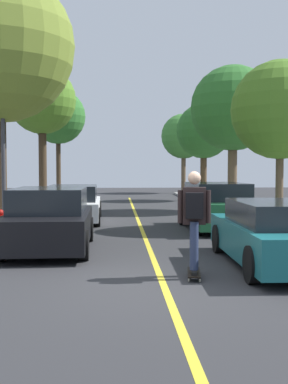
{
  "coord_description": "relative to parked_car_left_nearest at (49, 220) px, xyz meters",
  "views": [
    {
      "loc": [
        -0.75,
        -7.97,
        1.93
      ],
      "look_at": [
        0.18,
        9.1,
        1.09
      ],
      "focal_mm": 45.3,
      "sensor_mm": 36.0,
      "label": 1
    }
  ],
  "objects": [
    {
      "name": "ground",
      "position": [
        2.37,
        -3.51,
        -0.71
      ],
      "size": [
        80.0,
        80.0,
        0.0
      ],
      "primitive_type": "plane",
      "color": "#2D2D30"
    },
    {
      "name": "center_line",
      "position": [
        2.37,
        0.49,
        -0.71
      ],
      "size": [
        0.12,
        39.2,
        0.01
      ],
      "primitive_type": "cube",
      "color": "gold",
      "rests_on": "ground"
    },
    {
      "name": "parked_car_left_nearest",
      "position": [
        0.0,
        0.0,
        0.0
      ],
      "size": [
        2.02,
        4.09,
        1.46
      ],
      "color": "black",
      "rests_on": "ground"
    },
    {
      "name": "parked_car_left_near",
      "position": [
        0.0,
        6.05,
        -0.07
      ],
      "size": [
        2.09,
        4.64,
        1.32
      ],
      "color": "white",
      "rests_on": "ground"
    },
    {
      "name": "parked_car_right_nearest",
      "position": [
        4.74,
        -2.15,
        -0.08
      ],
      "size": [
        1.96,
        4.41,
        1.28
      ],
      "color": "#196066",
      "rests_on": "ground"
    },
    {
      "name": "parked_car_right_near",
      "position": [
        4.74,
        3.57,
        0.01
      ],
      "size": [
        2.05,
        4.08,
        1.47
      ],
      "color": "#1E5B33",
      "rests_on": "ground"
    },
    {
      "name": "street_tree_left_near",
      "position": [
        -1.97,
        11.99,
        4.42
      ],
      "size": [
        3.23,
        3.23,
        6.65
      ],
      "color": "#3D2D1E",
      "rests_on": "sidewalk_left"
    },
    {
      "name": "street_tree_left_far",
      "position": [
        -1.97,
        18.17,
        4.32
      ],
      "size": [
        3.3,
        3.3,
        6.57
      ],
      "color": "#3D2D1E",
      "rests_on": "sidewalk_left"
    },
    {
      "name": "street_tree_right_nearest",
      "position": [
        6.71,
        3.52,
        3.04
      ],
      "size": [
        3.1,
        3.1,
        5.17
      ],
      "color": "brown",
      "rests_on": "sidewalk_right"
    },
    {
      "name": "street_tree_right_near",
      "position": [
        6.71,
        9.8,
        3.85
      ],
      "size": [
        3.77,
        3.77,
        6.33
      ],
      "color": "brown",
      "rests_on": "sidewalk_right"
    },
    {
      "name": "street_tree_right_far",
      "position": [
        6.71,
        17.05,
        3.39
      ],
      "size": [
        3.25,
        3.25,
        5.62
      ],
      "color": "#4C3823",
      "rests_on": "sidewalk_right"
    },
    {
      "name": "street_tree_right_farthest",
      "position": [
        6.71,
        25.82,
        3.67
      ],
      "size": [
        3.47,
        3.47,
        6.0
      ],
      "color": "brown",
      "rests_on": "sidewalk_right"
    },
    {
      "name": "fire_hydrant",
      "position": [
        -1.5,
        1.5,
        -0.23
      ],
      "size": [
        0.2,
        0.2,
        0.7
      ],
      "color": "#B2140F",
      "rests_on": "sidewalk_left"
    },
    {
      "name": "streetlamp",
      "position": [
        -1.75,
        3.02,
        2.94
      ],
      "size": [
        0.36,
        0.24,
        6.21
      ],
      "color": "#38383D",
      "rests_on": "sidewalk_left"
    },
    {
      "name": "skateboard",
      "position": [
        2.96,
        -3.08,
        -0.62
      ],
      "size": [
        0.33,
        0.86,
        0.1
      ],
      "color": "black",
      "rests_on": "ground"
    },
    {
      "name": "skateboarder",
      "position": [
        2.95,
        -3.11,
        0.4
      ],
      "size": [
        0.59,
        0.71,
        1.77
      ],
      "color": "black",
      "rests_on": "skateboard"
    }
  ]
}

